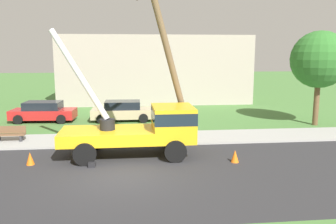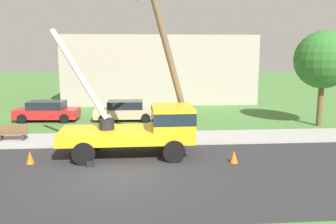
{
  "view_description": "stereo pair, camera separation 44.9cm",
  "coord_description": "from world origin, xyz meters",
  "px_view_note": "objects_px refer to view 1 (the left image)",
  "views": [
    {
      "loc": [
        0.4,
        -13.37,
        4.88
      ],
      "look_at": [
        2.25,
        3.92,
        1.88
      ],
      "focal_mm": 37.34,
      "sensor_mm": 36.0,
      "label": 1
    },
    {
      "loc": [
        0.85,
        -13.42,
        4.88
      ],
      "look_at": [
        2.25,
        3.92,
        1.88
      ],
      "focal_mm": 37.34,
      "sensor_mm": 36.0,
      "label": 2
    }
  ],
  "objects_px": {
    "traffic_cone_ahead": "(235,156)",
    "roadside_tree_near": "(319,60)",
    "utility_truck": "(146,126)",
    "parked_sedan_red": "(43,112)",
    "leaning_utility_pole": "(170,61)",
    "parked_sedan_tan": "(123,111)",
    "traffic_cone_behind": "(30,159)",
    "park_bench": "(10,134)"
  },
  "relations": [
    {
      "from": "utility_truck",
      "to": "leaning_utility_pole",
      "type": "height_order",
      "value": "leaning_utility_pole"
    },
    {
      "from": "leaning_utility_pole",
      "to": "traffic_cone_ahead",
      "type": "xyz_separation_m",
      "value": [
        2.6,
        -2.83,
        -4.16
      ]
    },
    {
      "from": "parked_sedan_tan",
      "to": "roadside_tree_near",
      "type": "xyz_separation_m",
      "value": [
        12.96,
        -2.88,
        3.65
      ]
    },
    {
      "from": "park_bench",
      "to": "roadside_tree_near",
      "type": "xyz_separation_m",
      "value": [
        18.91,
        2.69,
        3.9
      ]
    },
    {
      "from": "traffic_cone_ahead",
      "to": "traffic_cone_behind",
      "type": "relative_size",
      "value": 1.0
    },
    {
      "from": "utility_truck",
      "to": "parked_sedan_red",
      "type": "xyz_separation_m",
      "value": [
        -6.85,
        9.01,
        -0.7
      ]
    },
    {
      "from": "traffic_cone_ahead",
      "to": "roadside_tree_near",
      "type": "xyz_separation_m",
      "value": [
        7.77,
        7.32,
        4.08
      ]
    },
    {
      "from": "traffic_cone_ahead",
      "to": "parked_sedan_red",
      "type": "bearing_deg",
      "value": 135.7
    },
    {
      "from": "park_bench",
      "to": "traffic_cone_behind",
      "type": "bearing_deg",
      "value": -62.14
    },
    {
      "from": "utility_truck",
      "to": "traffic_cone_ahead",
      "type": "xyz_separation_m",
      "value": [
        3.91,
        -1.5,
        -1.13
      ]
    },
    {
      "from": "traffic_cone_ahead",
      "to": "park_bench",
      "type": "relative_size",
      "value": 0.35
    },
    {
      "from": "utility_truck",
      "to": "parked_sedan_red",
      "type": "bearing_deg",
      "value": 127.26
    },
    {
      "from": "traffic_cone_ahead",
      "to": "roadside_tree_near",
      "type": "bearing_deg",
      "value": 43.28
    },
    {
      "from": "utility_truck",
      "to": "traffic_cone_behind",
      "type": "distance_m",
      "value": 5.3
    },
    {
      "from": "roadside_tree_near",
      "to": "utility_truck",
      "type": "bearing_deg",
      "value": -153.51
    },
    {
      "from": "leaning_utility_pole",
      "to": "roadside_tree_near",
      "type": "distance_m",
      "value": 11.3
    },
    {
      "from": "leaning_utility_pole",
      "to": "roadside_tree_near",
      "type": "height_order",
      "value": "leaning_utility_pole"
    },
    {
      "from": "parked_sedan_red",
      "to": "park_bench",
      "type": "relative_size",
      "value": 2.82
    },
    {
      "from": "traffic_cone_behind",
      "to": "roadside_tree_near",
      "type": "distance_m",
      "value": 18.53
    },
    {
      "from": "traffic_cone_ahead",
      "to": "traffic_cone_behind",
      "type": "height_order",
      "value": "same"
    },
    {
      "from": "traffic_cone_ahead",
      "to": "parked_sedan_tan",
      "type": "xyz_separation_m",
      "value": [
        -5.18,
        10.2,
        0.43
      ]
    },
    {
      "from": "parked_sedan_red",
      "to": "park_bench",
      "type": "bearing_deg",
      "value": -93.64
    },
    {
      "from": "utility_truck",
      "to": "park_bench",
      "type": "height_order",
      "value": "utility_truck"
    },
    {
      "from": "parked_sedan_red",
      "to": "parked_sedan_tan",
      "type": "height_order",
      "value": "same"
    },
    {
      "from": "traffic_cone_ahead",
      "to": "traffic_cone_behind",
      "type": "bearing_deg",
      "value": 176.17
    },
    {
      "from": "traffic_cone_behind",
      "to": "parked_sedan_red",
      "type": "relative_size",
      "value": 0.12
    },
    {
      "from": "utility_truck",
      "to": "parked_sedan_tan",
      "type": "bearing_deg",
      "value": 98.32
    },
    {
      "from": "traffic_cone_ahead",
      "to": "parked_sedan_red",
      "type": "height_order",
      "value": "parked_sedan_red"
    },
    {
      "from": "park_bench",
      "to": "roadside_tree_near",
      "type": "bearing_deg",
      "value": 8.09
    },
    {
      "from": "traffic_cone_behind",
      "to": "roadside_tree_near",
      "type": "xyz_separation_m",
      "value": [
        16.78,
        6.71,
        4.08
      ]
    },
    {
      "from": "parked_sedan_red",
      "to": "roadside_tree_near",
      "type": "bearing_deg",
      "value": -9.76
    },
    {
      "from": "leaning_utility_pole",
      "to": "parked_sedan_red",
      "type": "bearing_deg",
      "value": 136.78
    },
    {
      "from": "leaning_utility_pole",
      "to": "traffic_cone_ahead",
      "type": "relative_size",
      "value": 15.49
    },
    {
      "from": "traffic_cone_ahead",
      "to": "parked_sedan_tan",
      "type": "distance_m",
      "value": 11.45
    },
    {
      "from": "leaning_utility_pole",
      "to": "parked_sedan_tan",
      "type": "xyz_separation_m",
      "value": [
        -2.59,
        7.36,
        -3.73
      ]
    },
    {
      "from": "parked_sedan_red",
      "to": "park_bench",
      "type": "height_order",
      "value": "parked_sedan_red"
    },
    {
      "from": "leaning_utility_pole",
      "to": "parked_sedan_red",
      "type": "distance_m",
      "value": 11.81
    },
    {
      "from": "utility_truck",
      "to": "parked_sedan_red",
      "type": "distance_m",
      "value": 11.34
    },
    {
      "from": "leaning_utility_pole",
      "to": "park_bench",
      "type": "bearing_deg",
      "value": 168.11
    },
    {
      "from": "traffic_cone_behind",
      "to": "parked_sedan_tan",
      "type": "relative_size",
      "value": 0.13
    },
    {
      "from": "roadside_tree_near",
      "to": "park_bench",
      "type": "bearing_deg",
      "value": -171.91
    },
    {
      "from": "utility_truck",
      "to": "roadside_tree_near",
      "type": "distance_m",
      "value": 13.38
    }
  ]
}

